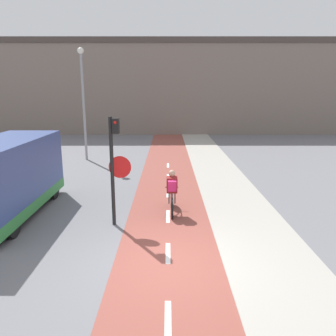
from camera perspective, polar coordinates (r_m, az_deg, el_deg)
ground_plane at (r=8.16m, az=0.01°, el=-16.36°), size 120.00×120.00×0.00m
bike_lane at (r=8.16m, az=0.01°, el=-16.28°), size 2.62×60.00×0.02m
sidewalk_strip at (r=8.53m, az=17.78°, el=-15.47°), size 2.40×60.00×0.05m
building_row_background at (r=33.14m, az=-0.01°, el=13.86°), size 60.00×5.20×8.68m
traffic_light_pole at (r=9.80m, az=-9.30°, el=1.42°), size 0.67×0.25×3.32m
street_lamp_far at (r=19.91m, az=-14.60°, el=12.62°), size 0.36×0.36×6.40m
cyclist_near at (r=10.96m, az=0.70°, el=-4.36°), size 0.46×1.69×1.49m
van at (r=11.88m, az=-26.33°, el=-1.74°), size 2.00×5.30×2.51m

